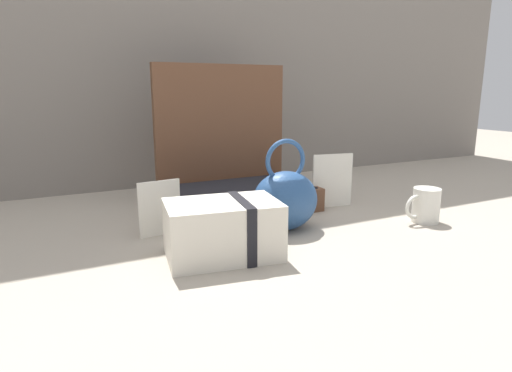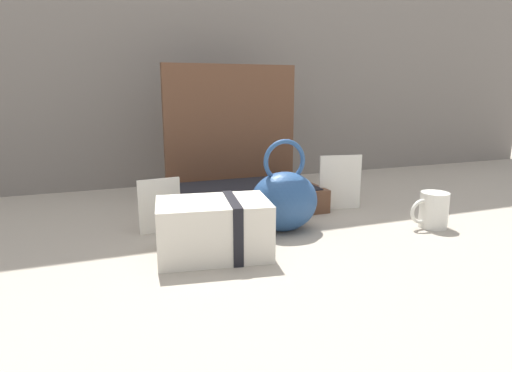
% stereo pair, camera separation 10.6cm
% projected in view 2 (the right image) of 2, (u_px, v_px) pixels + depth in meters
% --- Properties ---
extents(ground_plane, '(6.00, 6.00, 0.00)m').
position_uv_depth(ground_plane, '(242.00, 225.00, 1.09)').
color(ground_plane, '#9E9384').
extents(open_suitcase, '(0.41, 0.27, 0.41)m').
position_uv_depth(open_suitcase, '(240.00, 173.00, 1.26)').
color(open_suitcase, brown).
rests_on(open_suitcase, ground_plane).
extents(teal_pouch_handbag, '(0.17, 0.13, 0.22)m').
position_uv_depth(teal_pouch_handbag, '(284.00, 200.00, 1.03)').
color(teal_pouch_handbag, '#284C7F').
rests_on(teal_pouch_handbag, ground_plane).
extents(cream_toiletry_bag, '(0.25, 0.18, 0.12)m').
position_uv_depth(cream_toiletry_bag, '(215.00, 228.00, 0.88)').
color(cream_toiletry_bag, silver).
rests_on(cream_toiletry_bag, ground_plane).
extents(coffee_mug, '(0.10, 0.07, 0.09)m').
position_uv_depth(coffee_mug, '(433.00, 210.00, 1.06)').
color(coffee_mug, silver).
rests_on(coffee_mug, ground_plane).
extents(info_card_left, '(0.10, 0.02, 0.13)m').
position_uv_depth(info_card_left, '(160.00, 206.00, 1.03)').
color(info_card_left, white).
rests_on(info_card_left, ground_plane).
extents(poster_card_right, '(0.12, 0.03, 0.16)m').
position_uv_depth(poster_card_right, '(340.00, 182.00, 1.22)').
color(poster_card_right, white).
rests_on(poster_card_right, ground_plane).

